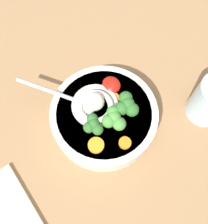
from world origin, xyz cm
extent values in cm
cube|color=#936D47|center=(0.00, 0.00, 1.37)|extent=(106.46, 106.46, 2.74)
cylinder|color=silver|center=(-2.75, -1.67, 5.34)|extent=(21.12, 21.12, 5.20)
cylinder|color=olive|center=(-2.75, -1.67, 5.55)|extent=(18.58, 18.58, 4.79)
torus|color=silver|center=(-4.67, -2.37, 8.58)|extent=(9.16, 9.16, 1.26)
torus|color=silver|center=(-4.08, -2.77, 9.59)|extent=(9.81, 9.81, 1.14)
sphere|color=silver|center=(-4.67, -2.37, 10.22)|extent=(3.55, 3.55, 3.55)
ellipsoid|color=#B7B7BC|center=(-5.86, -3.67, 8.74)|extent=(6.95, 7.43, 1.60)
cylinder|color=#B7B7BC|center=(-12.16, -7.73, 8.74)|extent=(13.04, 8.79, 0.80)
ellipsoid|color=#B2190F|center=(-6.33, 2.74, 8.82)|extent=(3.89, 3.50, 1.75)
cylinder|color=#7A9E60|center=(-1.24, -5.09, 8.51)|extent=(1.06, 1.06, 1.13)
sphere|color=#2D6628|center=(-1.24, -5.09, 10.12)|extent=(2.08, 2.08, 2.08)
sphere|color=#2D6628|center=(-0.20, -5.09, 9.93)|extent=(2.08, 2.08, 2.08)
sphere|color=#2D6628|center=(-2.19, -4.71, 10.02)|extent=(2.08, 2.08, 2.08)
sphere|color=#2D6628|center=(-1.24, -6.13, 9.97)|extent=(2.08, 2.08, 2.08)
cylinder|color=#7A9E60|center=(-0.57, 2.10, 8.65)|extent=(1.33, 1.33, 1.42)
sphere|color=#2D6628|center=(-0.57, 2.10, 10.67)|extent=(2.61, 2.61, 2.61)
sphere|color=#2D6628|center=(0.73, 2.10, 10.43)|extent=(2.61, 2.61, 2.61)
sphere|color=#2D6628|center=(-1.76, 2.58, 10.55)|extent=(2.61, 2.61, 2.61)
sphere|color=#2D6628|center=(-0.57, 0.80, 10.48)|extent=(2.61, 2.61, 2.61)
cylinder|color=#7A9E60|center=(0.29, -1.42, 8.63)|extent=(1.27, 1.27, 1.36)
sphere|color=#478938|center=(0.29, -1.42, 10.56)|extent=(2.50, 2.50, 2.50)
sphere|color=#478938|center=(1.54, -1.42, 10.33)|extent=(2.50, 2.50, 2.50)
sphere|color=#478938|center=(-0.85, -0.96, 10.45)|extent=(2.50, 2.50, 2.50)
sphere|color=#478938|center=(0.29, -2.67, 10.38)|extent=(2.50, 2.50, 2.50)
cylinder|color=orange|center=(1.83, -6.79, 8.34)|extent=(2.96, 2.96, 0.79)
cylinder|color=orange|center=(4.57, -2.30, 8.34)|extent=(2.27, 2.27, 0.79)
cylinder|color=orange|center=(-3.92, 1.44, 8.27)|extent=(2.36, 2.36, 0.66)
camera|label=1|loc=(12.68, -12.90, 52.94)|focal=40.70mm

